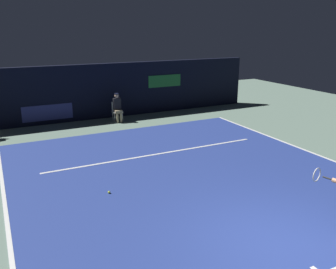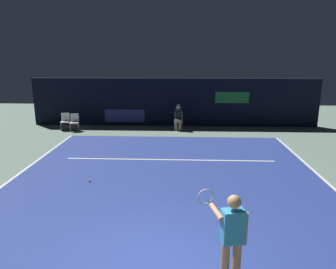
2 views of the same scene
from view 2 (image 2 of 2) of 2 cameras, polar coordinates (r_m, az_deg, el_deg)
The scene contains 12 objects.
ground_plane at distance 10.10m, azimuth -0.06°, elevation -8.05°, with size 30.66×30.66×0.00m, color slate.
court_surface at distance 10.10m, azimuth -0.06°, elevation -8.02°, with size 9.95×10.50×0.01m, color navy.
line_sideline_left at distance 11.04m, azimuth 26.65°, elevation -7.56°, with size 0.10×10.50×0.01m, color white.
line_sideline_right at distance 11.41m, azimuth -25.79°, elevation -6.77°, with size 0.10×10.50×0.01m, color white.
line_service at distance 11.81m, azimuth 0.34°, elevation -4.60°, with size 7.76×0.10×0.01m, color white.
back_wall at distance 17.34m, azimuth 1.10°, elevation 5.86°, with size 15.60×0.33×2.60m.
tennis_player at distance 5.42m, azimuth 11.39°, elevation -17.75°, with size 0.79×0.93×1.73m.
line_judge_on_chair at distance 16.41m, azimuth 1.89°, elevation 3.20°, with size 0.46×0.55×1.32m.
courtside_chair_near at distance 17.29m, azimuth -18.12°, elevation 2.44°, with size 0.50×0.48×0.88m.
courtside_chair_far at distance 16.93m, azimuth -16.59°, elevation 2.32°, with size 0.50×0.48×0.88m.
tennis_ball at distance 10.14m, azimuth -14.05°, elevation -8.13°, with size 0.07×0.07×0.07m, color #CCE033.
equipment_bag at distance 17.19m, azimuth -17.37°, elevation 1.27°, with size 0.84×0.32×0.32m, color black.
Camera 2 is at (0.42, -5.08, 3.84)m, focal length 33.65 mm.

